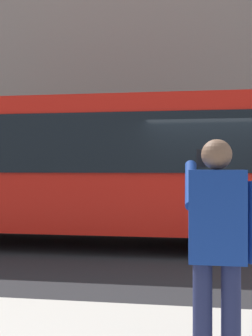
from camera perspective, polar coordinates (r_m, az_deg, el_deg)
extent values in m
plane|color=#232326|center=(8.16, 12.18, -11.57)|extent=(60.00, 60.00, 0.00)
cube|color=gray|center=(15.41, 10.45, 16.48)|extent=(28.00, 0.80, 12.00)
cube|color=red|center=(8.88, -6.06, 0.42)|extent=(9.00, 2.50, 2.60)
cube|color=black|center=(7.68, -8.41, 3.46)|extent=(7.60, 0.06, 1.10)
cylinder|color=black|center=(9.80, 13.01, -6.65)|extent=(1.00, 0.28, 1.00)
cylinder|color=black|center=(7.63, 14.35, -8.57)|extent=(1.00, 0.28, 1.00)
cylinder|color=#1E2347|center=(3.22, 14.32, -19.69)|extent=(0.14, 0.14, 0.82)
cylinder|color=#1E2347|center=(3.20, 10.53, -19.77)|extent=(0.14, 0.14, 0.82)
cube|color=navy|center=(3.04, 12.44, -6.49)|extent=(0.40, 0.24, 0.66)
sphere|color=brown|center=(3.02, 12.44, 1.84)|extent=(0.22, 0.22, 0.22)
cylinder|color=navy|center=(3.17, 8.99, -2.22)|extent=(0.09, 0.48, 0.37)
cube|color=black|center=(3.31, 10.35, 1.33)|extent=(0.07, 0.01, 0.14)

